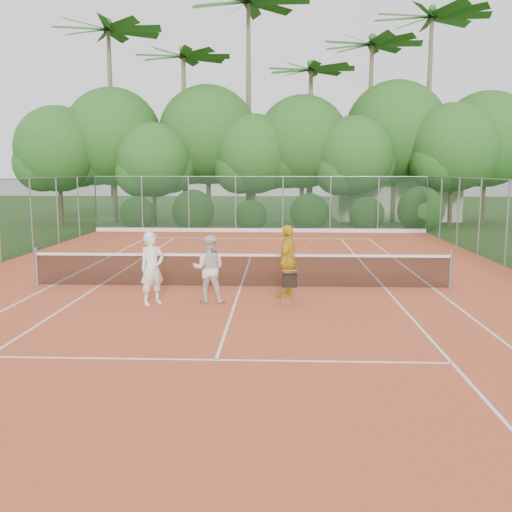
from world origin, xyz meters
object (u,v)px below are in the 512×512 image
Objects in this scene: player_yellow at (288,261)px; player_white at (152,268)px; ball_hopper at (290,281)px; player_center_grp at (209,268)px.

player_white is at bearing -58.50° from player_yellow.
player_white is 2.28× the size of ball_hopper.
player_yellow is (3.37, 0.98, 0.05)m from player_white.
player_center_grp is 2.08m from ball_hopper.
ball_hopper is at bearing -46.13° from player_white.
player_white is 3.51m from player_yellow.
player_center_grp is 2.20× the size of ball_hopper.
player_yellow reaches higher than player_center_grp.
player_center_grp is at bearing 155.70° from ball_hopper.
player_yellow is (2.00, 0.70, 0.09)m from player_center_grp.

